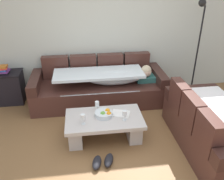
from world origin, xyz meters
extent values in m
plane|color=brown|center=(0.00, 0.00, 0.00)|extent=(14.00, 14.00, 0.00)
cube|color=beige|center=(0.00, 2.15, 1.35)|extent=(9.00, 0.10, 2.70)
cube|color=#472721|center=(-0.19, 1.60, 0.21)|extent=(2.59, 0.92, 0.42)
cube|color=#472721|center=(-1.03, 1.98, 0.65)|extent=(0.52, 0.16, 0.46)
cube|color=#472721|center=(-0.47, 1.98, 0.65)|extent=(0.52, 0.16, 0.46)
cube|color=#472721|center=(0.09, 1.98, 0.65)|extent=(0.52, 0.16, 0.46)
cube|color=#472721|center=(0.64, 1.98, 0.65)|extent=(0.52, 0.16, 0.46)
cube|color=#381F1A|center=(-1.40, 1.60, 0.52)|extent=(0.18, 0.92, 0.20)
cube|color=#381F1A|center=(1.01, 1.60, 0.52)|extent=(0.18, 0.92, 0.20)
cube|color=#2D6660|center=(0.74, 1.59, 0.47)|extent=(0.36, 0.28, 0.11)
sphere|color=beige|center=(0.74, 1.55, 0.64)|extent=(0.21, 0.21, 0.21)
sphere|color=#CCB793|center=(0.74, 1.55, 0.67)|extent=(0.20, 0.20, 0.20)
ellipsoid|color=silver|center=(0.12, 1.55, 0.56)|extent=(1.10, 0.44, 0.28)
cube|color=silver|center=(-0.19, 1.53, 0.66)|extent=(1.70, 0.60, 0.05)
cube|color=silver|center=(-0.19, 1.16, 0.23)|extent=(1.44, 0.04, 0.38)
cube|color=#472721|center=(1.37, 0.02, 0.21)|extent=(0.92, 1.78, 0.42)
cube|color=#472721|center=(0.99, -0.45, 0.65)|extent=(0.16, 0.45, 0.46)
cube|color=#472721|center=(0.99, 0.02, 0.65)|extent=(0.16, 0.45, 0.46)
cube|color=#472721|center=(0.99, 0.49, 0.65)|extent=(0.16, 0.45, 0.46)
cube|color=#381F1A|center=(1.37, 0.82, 0.52)|extent=(0.92, 0.18, 0.20)
ellipsoid|color=white|center=(1.42, 0.11, 0.56)|extent=(0.44, 0.86, 0.28)
cube|color=white|center=(1.44, 0.02, 0.66)|extent=(0.60, 1.31, 0.05)
cube|color=#BAB3AF|center=(-0.20, 0.45, 0.35)|extent=(1.20, 0.68, 0.06)
cube|color=#BAB3AF|center=(-0.66, 0.45, 0.16)|extent=(0.20, 0.54, 0.32)
cube|color=#BAB3AF|center=(0.26, 0.45, 0.16)|extent=(0.20, 0.54, 0.32)
cylinder|color=silver|center=(-0.21, 0.49, 0.42)|extent=(0.28, 0.28, 0.07)
sphere|color=#5E9F3B|center=(-0.22, 0.46, 0.44)|extent=(0.08, 0.08, 0.08)
sphere|color=orange|center=(-0.13, 0.45, 0.44)|extent=(0.08, 0.08, 0.08)
sphere|color=orange|center=(-0.14, 0.54, 0.44)|extent=(0.08, 0.08, 0.08)
cylinder|color=silver|center=(-0.53, 0.32, 0.38)|extent=(0.06, 0.06, 0.01)
cylinder|color=silver|center=(-0.53, 0.32, 0.42)|extent=(0.01, 0.01, 0.07)
cylinder|color=silver|center=(-0.53, 0.32, 0.50)|extent=(0.07, 0.07, 0.08)
cylinder|color=silver|center=(0.10, 0.34, 0.38)|extent=(0.06, 0.06, 0.01)
cylinder|color=silver|center=(0.10, 0.34, 0.42)|extent=(0.01, 0.01, 0.07)
cylinder|color=silver|center=(0.10, 0.34, 0.50)|extent=(0.07, 0.07, 0.08)
cylinder|color=silver|center=(-0.30, 0.66, 0.38)|extent=(0.06, 0.06, 0.01)
cylinder|color=silver|center=(-0.30, 0.66, 0.42)|extent=(0.01, 0.01, 0.07)
cylinder|color=silver|center=(-0.30, 0.66, 0.50)|extent=(0.07, 0.07, 0.08)
cube|color=white|center=(0.07, 0.52, 0.39)|extent=(0.33, 0.29, 0.01)
cube|color=black|center=(-2.05, 1.85, 0.31)|extent=(0.70, 0.42, 0.62)
cube|color=black|center=(-2.05, 1.85, 0.63)|extent=(0.72, 0.44, 0.02)
cube|color=black|center=(-2.00, 1.85, 0.65)|extent=(0.13, 0.19, 0.02)
cube|color=#72337F|center=(-1.99, 1.84, 0.68)|extent=(0.19, 0.22, 0.04)
cube|color=#2D569E|center=(-2.00, 1.84, 0.71)|extent=(0.14, 0.22, 0.03)
cube|color=red|center=(-1.99, 1.86, 0.74)|extent=(0.15, 0.23, 0.02)
cube|color=#B76623|center=(-1.99, 1.85, 0.77)|extent=(0.14, 0.18, 0.03)
cylinder|color=black|center=(1.86, 1.77, 0.01)|extent=(0.28, 0.28, 0.02)
cylinder|color=black|center=(1.86, 1.77, 0.92)|extent=(0.03, 0.03, 1.80)
sphere|color=black|center=(1.74, 1.67, 1.88)|extent=(0.14, 0.14, 0.14)
ellipsoid|color=black|center=(-0.38, -0.15, 0.04)|extent=(0.18, 0.29, 0.09)
ellipsoid|color=black|center=(-0.21, -0.13, 0.04)|extent=(0.19, 0.29, 0.09)
camera|label=1|loc=(-0.50, -2.62, 2.46)|focal=38.18mm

